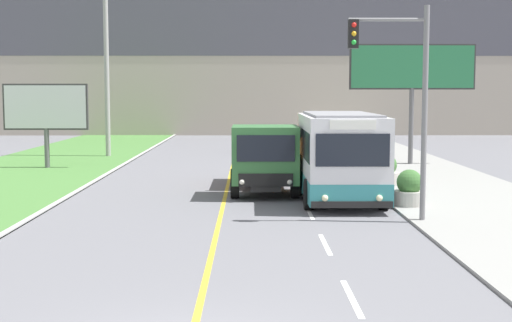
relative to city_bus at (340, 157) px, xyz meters
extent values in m
cube|color=silver|center=(-1.21, -11.44, -1.53)|extent=(0.12, 2.40, 0.01)
cube|color=silver|center=(-1.21, -6.84, -1.53)|extent=(0.12, 2.40, 0.01)
cube|color=silver|center=(-1.21, -2.24, -1.53)|extent=(0.12, 2.40, 0.01)
cube|color=silver|center=(-1.21, 2.36, -1.53)|extent=(0.12, 2.40, 0.01)
cube|color=silver|center=(-1.21, 6.96, -1.53)|extent=(0.12, 2.40, 0.01)
cube|color=silver|center=(-1.21, 11.56, -1.53)|extent=(0.12, 2.40, 0.01)
cube|color=silver|center=(-1.21, 16.16, -1.53)|extent=(0.12, 2.40, 0.01)
cube|color=silver|center=(-1.21, 20.76, -1.53)|extent=(0.12, 2.40, 0.01)
cube|color=#A89E8E|center=(-3.96, 41.16, 8.19)|extent=(80.00, 8.00, 19.45)
cube|color=#4C4C56|center=(-3.96, 37.14, 8.68)|extent=(80.00, 0.04, 6.81)
cube|color=silver|center=(0.00, 0.00, 0.08)|extent=(2.52, 5.92, 2.68)
cube|color=teal|center=(0.00, 0.00, -0.91)|extent=(2.54, 5.94, 0.70)
cube|color=black|center=(0.00, 0.00, 0.48)|extent=(2.54, 5.45, 0.94)
cube|color=gray|center=(0.00, 0.00, 1.46)|extent=(2.14, 5.33, 0.08)
cube|color=black|center=(0.00, -2.98, 0.48)|extent=(2.22, 0.04, 0.98)
cube|color=black|center=(0.00, -2.99, -1.16)|extent=(2.47, 0.06, 0.20)
sphere|color=#F4EAB2|center=(-0.82, -3.00, -0.96)|extent=(0.20, 0.20, 0.20)
sphere|color=#F4EAB2|center=(0.82, -3.00, -0.96)|extent=(0.20, 0.20, 0.20)
cube|color=white|center=(0.00, -2.98, 1.24)|extent=(1.38, 0.04, 0.28)
cylinder|color=black|center=(-1.20, -1.65, -1.04)|extent=(0.28, 1.00, 1.00)
cylinder|color=black|center=(1.20, -1.65, -1.04)|extent=(0.28, 1.00, 1.00)
cylinder|color=black|center=(-1.20, 1.90, -1.04)|extent=(0.28, 1.00, 1.00)
cylinder|color=black|center=(1.20, 1.90, -1.04)|extent=(0.28, 1.00, 1.00)
cube|color=black|center=(-2.53, 3.14, -1.09)|extent=(1.04, 6.48, 0.20)
cube|color=#38753D|center=(-2.53, 1.13, 0.01)|extent=(2.32, 2.45, 2.00)
cube|color=black|center=(-2.53, -0.12, 0.31)|extent=(1.97, 0.04, 0.90)
cube|color=black|center=(-2.53, -0.13, -0.77)|extent=(1.86, 0.06, 0.44)
sphere|color=silver|center=(-3.34, -0.14, -0.84)|extent=(0.18, 0.18, 0.18)
sphere|color=silver|center=(-1.72, -0.14, -0.84)|extent=(0.18, 0.18, 0.18)
cube|color=orange|center=(-2.53, 4.49, -0.93)|extent=(2.21, 3.77, 0.12)
cube|color=orange|center=(-3.57, 4.49, -0.37)|extent=(0.12, 3.77, 1.24)
cube|color=orange|center=(-1.49, 4.49, -0.37)|extent=(0.12, 3.77, 1.24)
cube|color=orange|center=(-2.53, 2.66, -0.37)|extent=(2.21, 0.12, 1.24)
cube|color=orange|center=(-2.53, 6.32, -0.37)|extent=(2.21, 0.12, 1.24)
cube|color=orange|center=(-2.53, 2.66, 0.37)|extent=(2.21, 0.12, 0.24)
cylinder|color=black|center=(-3.60, 0.88, -1.02)|extent=(0.30, 1.04, 1.04)
cylinder|color=black|center=(-1.46, 0.88, -1.02)|extent=(0.30, 1.04, 1.04)
cylinder|color=black|center=(-3.60, 4.68, -1.02)|extent=(0.30, 1.04, 1.04)
cylinder|color=black|center=(-1.46, 4.68, -1.02)|extent=(0.30, 1.04, 1.04)
cube|color=black|center=(-2.21, 20.21, -1.04)|extent=(1.80, 4.30, 0.61)
cube|color=black|center=(-2.21, 20.32, -0.41)|extent=(1.53, 2.36, 0.65)
cylinder|color=black|center=(-3.02, 18.92, -1.23)|extent=(0.18, 0.62, 0.62)
cylinder|color=black|center=(-1.40, 18.92, -1.23)|extent=(0.18, 0.62, 0.62)
cylinder|color=black|center=(-3.02, 21.50, -1.23)|extent=(0.18, 0.62, 0.62)
cylinder|color=black|center=(-1.40, 21.50, -1.23)|extent=(0.18, 0.62, 0.62)
cylinder|color=#9E9E99|center=(-11.31, 17.24, 4.02)|extent=(0.28, 0.28, 11.12)
cylinder|color=slate|center=(1.90, -3.90, 1.55)|extent=(0.16, 0.16, 6.17)
cylinder|color=slate|center=(0.80, -3.90, 4.23)|extent=(2.20, 0.10, 0.10)
cube|color=black|center=(-0.16, -3.90, 3.83)|extent=(0.28, 0.24, 0.80)
sphere|color=red|center=(-0.16, -4.03, 4.07)|extent=(0.14, 0.14, 0.14)
sphere|color=orange|center=(-0.16, -4.03, 3.83)|extent=(0.14, 0.14, 0.14)
sphere|color=green|center=(-0.16, -4.03, 3.59)|extent=(0.14, 0.14, 0.14)
cylinder|color=#59595B|center=(5.14, 12.05, 0.44)|extent=(0.24, 0.24, 3.94)
cube|color=#333333|center=(5.14, 12.05, 3.47)|extent=(6.35, 0.20, 2.29)
cube|color=#287547|center=(5.14, 11.94, 3.47)|extent=(6.19, 0.02, 2.13)
cylinder|color=#59595B|center=(-13.05, 10.85, -0.55)|extent=(0.24, 0.24, 1.97)
cube|color=#333333|center=(-13.05, 10.85, 1.48)|extent=(4.12, 0.20, 2.25)
cube|color=silver|center=(-13.05, 10.74, 1.48)|extent=(3.96, 0.02, 2.09)
cylinder|color=#B7B2A8|center=(2.10, -1.29, -1.22)|extent=(1.04, 1.04, 0.47)
sphere|color=#3D6B33|center=(2.10, -1.29, -0.70)|extent=(0.83, 0.83, 0.83)
cylinder|color=#B7B2A8|center=(2.32, 3.85, -1.21)|extent=(1.08, 1.08, 0.49)
sphere|color=#3D6B33|center=(2.32, 3.85, -0.67)|extent=(0.86, 0.86, 0.86)
cylinder|color=#B7B2A8|center=(2.16, 9.00, -1.21)|extent=(1.00, 1.00, 0.49)
sphere|color=#3D6B33|center=(2.16, 9.00, -0.69)|extent=(0.80, 0.80, 0.80)
camera|label=1|loc=(-3.07, -24.11, 2.22)|focal=50.00mm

